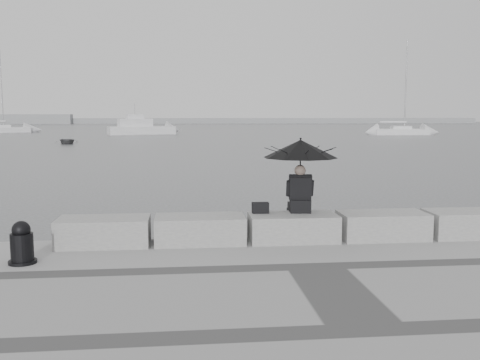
{
  "coord_description": "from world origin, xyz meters",
  "views": [
    {
      "loc": [
        -1.95,
        -9.9,
        2.82
      ],
      "look_at": [
        -0.62,
        3.0,
        1.22
      ],
      "focal_mm": 40.0,
      "sensor_mm": 36.0,
      "label": 1
    }
  ],
  "objects": [
    {
      "name": "dinghy",
      "position": [
        -13.28,
        43.01,
        0.27
      ],
      "size": [
        3.41,
        2.11,
        0.54
      ],
      "primitive_type": "imported",
      "rotation": [
        0.0,
        0.0,
        0.26
      ],
      "color": "slate",
      "rests_on": "ground"
    },
    {
      "name": "distant_landmass",
      "position": [
        -8.14,
        154.51,
        0.9
      ],
      "size": [
        180.0,
        8.0,
        2.8
      ],
      "color": "gray",
      "rests_on": "ground"
    },
    {
      "name": "mooring_bollard",
      "position": [
        -4.49,
        -1.51,
        0.79
      ],
      "size": [
        0.43,
        0.43,
        0.68
      ],
      "color": "black",
      "rests_on": "promenade"
    },
    {
      "name": "ground",
      "position": [
        0.0,
        0.0,
        0.0
      ],
      "size": [
        360.0,
        360.0,
        0.0
      ],
      "primitive_type": "plane",
      "color": "#404244",
      "rests_on": "ground"
    },
    {
      "name": "stone_block_left",
      "position": [
        -1.7,
        -0.45,
        0.75
      ],
      "size": [
        1.6,
        0.8,
        0.5
      ],
      "primitive_type": "cube",
      "color": "gray",
      "rests_on": "promenade"
    },
    {
      "name": "bag",
      "position": [
        -0.58,
        -0.27,
        1.1
      ],
      "size": [
        0.31,
        0.17,
        0.2
      ],
      "primitive_type": "cube",
      "color": "black",
      "rests_on": "stone_block_centre"
    },
    {
      "name": "stone_block_far_left",
      "position": [
        -3.4,
        -0.45,
        0.75
      ],
      "size": [
        1.6,
        0.8,
        0.5
      ],
      "primitive_type": "cube",
      "color": "gray",
      "rests_on": "promenade"
    },
    {
      "name": "motor_cruiser",
      "position": [
        -7.98,
        66.22,
        0.89
      ],
      "size": [
        9.55,
        5.33,
        4.5
      ],
      "rotation": [
        0.0,
        0.0,
        0.29
      ],
      "color": "white",
      "rests_on": "ground"
    },
    {
      "name": "stone_block_centre",
      "position": [
        0.0,
        -0.45,
        0.75
      ],
      "size": [
        1.6,
        0.8,
        0.5
      ],
      "primitive_type": "cube",
      "color": "gray",
      "rests_on": "promenade"
    },
    {
      "name": "sailboat_left",
      "position": [
        -30.16,
        75.52,
        0.51
      ],
      "size": [
        8.81,
        5.67,
        12.9
      ],
      "rotation": [
        0.0,
        0.0,
        0.42
      ],
      "color": "white",
      "rests_on": "ground"
    },
    {
      "name": "seated_person",
      "position": [
        0.17,
        -0.24,
        2.05
      ],
      "size": [
        1.38,
        1.38,
        1.39
      ],
      "rotation": [
        0.0,
        0.0,
        -0.11
      ],
      "color": "black",
      "rests_on": "stone_block_centre"
    },
    {
      "name": "stone_block_right",
      "position": [
        1.7,
        -0.45,
        0.75
      ],
      "size": [
        1.6,
        0.8,
        0.5
      ],
      "primitive_type": "cube",
      "color": "gray",
      "rests_on": "promenade"
    },
    {
      "name": "stone_block_far_right",
      "position": [
        3.4,
        -0.45,
        0.75
      ],
      "size": [
        1.6,
        0.8,
        0.5
      ],
      "primitive_type": "cube",
      "color": "gray",
      "rests_on": "promenade"
    },
    {
      "name": "sailboat_right",
      "position": [
        27.68,
        61.29,
        0.53
      ],
      "size": [
        7.51,
        3.05,
        12.9
      ],
      "rotation": [
        0.0,
        0.0,
        -0.09
      ],
      "color": "white",
      "rests_on": "ground"
    }
  ]
}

